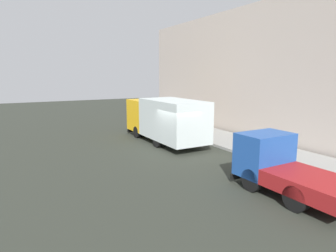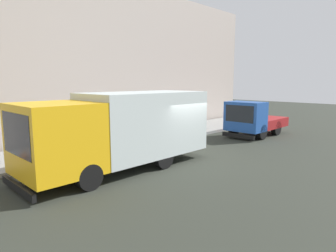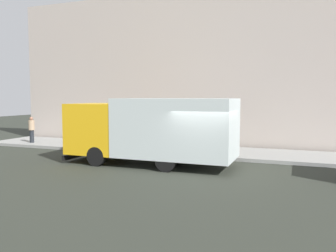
{
  "view_description": "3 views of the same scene",
  "coord_description": "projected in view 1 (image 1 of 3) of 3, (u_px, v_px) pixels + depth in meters",
  "views": [
    {
      "loc": [
        -8.61,
        -14.67,
        4.57
      ],
      "look_at": [
        0.94,
        2.33,
        1.16
      ],
      "focal_mm": 31.12,
      "sensor_mm": 36.0,
      "label": 1
    },
    {
      "loc": [
        -8.29,
        9.49,
        3.43
      ],
      "look_at": [
        0.6,
        0.36,
        1.49
      ],
      "focal_mm": 31.4,
      "sensor_mm": 36.0,
      "label": 2
    },
    {
      "loc": [
        -13.28,
        -3.55,
        3.06
      ],
      "look_at": [
        0.91,
        1.88,
        1.78
      ],
      "focal_mm": 36.95,
      "sensor_mm": 36.0,
      "label": 3
    }
  ],
  "objects": [
    {
      "name": "ground",
      "position": [
        173.0,
        152.0,
        17.54
      ],
      "size": [
        80.0,
        80.0,
        0.0
      ],
      "primitive_type": "plane",
      "color": "#2C2F28"
    },
    {
      "name": "sidewalk",
      "position": [
        234.0,
        142.0,
        19.85
      ],
      "size": [
        3.65,
        30.0,
        0.17
      ],
      "primitive_type": "cube",
      "color": "gray",
      "rests_on": "ground"
    },
    {
      "name": "building_facade",
      "position": [
        262.0,
        73.0,
        20.17
      ],
      "size": [
        0.5,
        30.0,
        9.5
      ],
      "primitive_type": "cube",
      "color": "#B7A99E",
      "rests_on": "ground"
    },
    {
      "name": "large_utility_truck",
      "position": [
        165.0,
        118.0,
        19.97
      ],
      "size": [
        2.63,
        7.72,
        2.99
      ],
      "rotation": [
        0.0,
        0.0,
        -0.0
      ],
      "color": "#F2B015",
      "rests_on": "ground"
    },
    {
      "name": "small_flatbed_truck",
      "position": [
        283.0,
        167.0,
        11.35
      ],
      "size": [
        2.21,
        4.74,
        2.22
      ],
      "rotation": [
        0.0,
        0.0,
        0.01
      ],
      "color": "#204DA1",
      "rests_on": "ground"
    },
    {
      "name": "pedestrian_walking",
      "position": [
        178.0,
        117.0,
        25.12
      ],
      "size": [
        0.5,
        0.5,
        1.65
      ],
      "rotation": [
        0.0,
        0.0,
        3.71
      ],
      "color": "black",
      "rests_on": "sidewalk"
    },
    {
      "name": "pedestrian_standing",
      "position": [
        179.0,
        112.0,
        28.48
      ],
      "size": [
        0.38,
        0.38,
        1.63
      ],
      "rotation": [
        0.0,
        0.0,
        3.13
      ],
      "color": "#473F55",
      "rests_on": "sidewalk"
    },
    {
      "name": "pedestrian_third",
      "position": [
        146.0,
        110.0,
        29.77
      ],
      "size": [
        0.44,
        0.44,
        1.63
      ],
      "rotation": [
        0.0,
        0.0,
        4.97
      ],
      "color": "#1F2328",
      "rests_on": "sidewalk"
    },
    {
      "name": "traffic_cone_orange",
      "position": [
        164.0,
        122.0,
        25.76
      ],
      "size": [
        0.47,
        0.47,
        0.68
      ],
      "primitive_type": "cone",
      "color": "orange",
      "rests_on": "sidewalk"
    },
    {
      "name": "street_sign_post",
      "position": [
        203.0,
        119.0,
        20.12
      ],
      "size": [
        0.44,
        0.08,
        2.39
      ],
      "color": "#4C5156",
      "rests_on": "sidewalk"
    }
  ]
}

